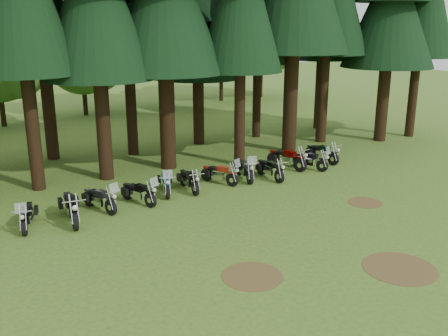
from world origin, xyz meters
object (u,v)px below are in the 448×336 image
Objects in this scene: motorcycle_1 at (71,209)px; motorcycle_10 at (310,161)px; motorcycle_0 at (27,216)px; motorcycle_4 at (166,183)px; motorcycle_2 at (100,200)px; motorcycle_3 at (139,193)px; motorcycle_9 at (286,159)px; motorcycle_6 at (219,174)px; motorcycle_5 at (189,181)px; motorcycle_11 at (322,153)px; motorcycle_8 at (270,170)px; motorcycle_7 at (245,170)px.

motorcycle_10 is at bearing 10.18° from motorcycle_1.
motorcycle_4 is at bearing 26.46° from motorcycle_0.
motorcycle_2 is at bearing 160.04° from motorcycle_10.
motorcycle_3 reaches higher than motorcycle_9.
motorcycle_10 is at bearing -26.97° from motorcycle_6.
motorcycle_2 is 1.01× the size of motorcycle_5.
motorcycle_11 is (8.13, 0.30, 0.03)m from motorcycle_5.
motorcycle_0 is 5.89m from motorcycle_4.
motorcycle_11 is (6.50, 0.21, 0.02)m from motorcycle_6.
motorcycle_5 is at bearing 161.68° from motorcycle_6.
motorcycle_9 is (12.64, 0.84, 0.06)m from motorcycle_0.
motorcycle_3 is at bearing -139.00° from motorcycle_4.
motorcycle_8 is 1.95m from motorcycle_9.
motorcycle_10 reaches higher than motorcycle_0.
motorcycle_1 is at bearing -158.04° from motorcycle_7.
motorcycle_7 is at bearing -25.29° from motorcycle_6.
motorcycle_7 is 5.16m from motorcycle_11.
motorcycle_3 is at bearing 160.49° from motorcycle_10.
motorcycle_10 is at bearing 6.37° from motorcycle_8.
motorcycle_0 is 2.78m from motorcycle_2.
motorcycle_2 is (1.27, 0.53, -0.06)m from motorcycle_1.
motorcycle_0 is at bearing -167.58° from motorcycle_5.
motorcycle_4 is at bearing 20.87° from motorcycle_1.
motorcycle_3 reaches higher than motorcycle_1.
motorcycle_5 is 1.64m from motorcycle_6.
motorcycle_5 is 0.99× the size of motorcycle_8.
motorcycle_3 is 0.88× the size of motorcycle_9.
motorcycle_9 is at bearing 23.29° from motorcycle_7.
motorcycle_4 is at bearing -7.28° from motorcycle_2.
motorcycle_9 is (8.28, 0.67, 0.05)m from motorcycle_3.
motorcycle_6 reaches higher than motorcycle_3.
motorcycle_8 is (6.55, -0.22, 0.00)m from motorcycle_3.
motorcycle_3 is at bearing 177.56° from motorcycle_11.
motorcycle_11 is at bearing 14.56° from motorcycle_8.
motorcycle_8 is (1.06, -0.56, -0.03)m from motorcycle_7.
motorcycle_2 reaches higher than motorcycle_6.
motorcycle_6 is at bearing 15.40° from motorcycle_1.
motorcycle_4 is at bearing -166.06° from motorcycle_7.
motorcycle_4 reaches higher than motorcycle_6.
motorcycle_7 reaches higher than motorcycle_10.
motorcycle_7 is (7.08, 0.25, 0.02)m from motorcycle_2.
motorcycle_9 is at bearing -12.01° from motorcycle_2.
motorcycle_11 is at bearing 19.95° from motorcycle_7.
motorcycle_0 reaches higher than motorcycle_9.
motorcycle_7 reaches higher than motorcycle_11.
motorcycle_9 is (5.76, 0.33, 0.06)m from motorcycle_5.
motorcycle_7 is (5.49, 0.34, 0.03)m from motorcycle_3.
motorcycle_8 is at bearing 19.37° from motorcycle_0.
motorcycle_6 reaches higher than motorcycle_5.
motorcycle_8 is at bearing 164.48° from motorcycle_10.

